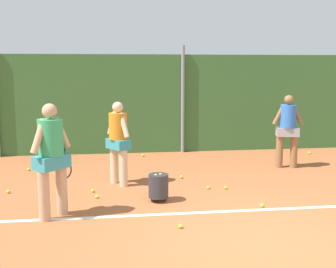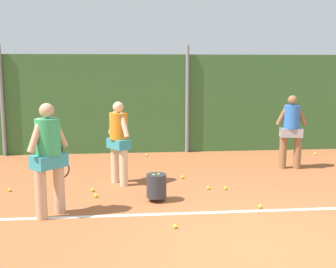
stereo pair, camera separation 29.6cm
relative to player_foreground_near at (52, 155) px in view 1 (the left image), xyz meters
The scene contains 19 objects.
ground_plane 3.16m from the player_foreground_near, ahead, with size 26.82×26.82×0.00m, color #A85B33.
hedge_fence_backdrop 5.95m from the player_foreground_near, 60.28° to the left, with size 17.43×0.25×2.75m, color #386633.
fence_post_center 5.81m from the player_foreground_near, 59.42° to the left, with size 0.10×0.10×3.00m, color gray.
court_baseline_paint 3.12m from the player_foreground_near, ahead, with size 12.74×0.10×0.01m, color white.
player_foreground_near is the anchor object (origin of this frame).
player_midcourt 2.12m from the player_foreground_near, 59.28° to the left, with size 0.52×0.62×1.71m.
player_backcourt_far 5.84m from the player_foreground_near, 28.70° to the left, with size 0.72×0.40×1.75m.
ball_hopper 2.00m from the player_foreground_near, 18.53° to the left, with size 0.36×0.36×0.51m.
tennis_ball_0 1.51m from the player_foreground_near, 54.44° to the left, with size 0.07×0.07×0.07m, color #CCDB33.
tennis_ball_1 3.53m from the player_foreground_near, 20.42° to the left, with size 0.07×0.07×0.07m, color #CCDB33.
tennis_ball_2 4.96m from the player_foreground_near, 68.61° to the left, with size 0.07×0.07×0.07m, color #CCDB33.
tennis_ball_3 2.31m from the player_foreground_near, 21.07° to the right, with size 0.07×0.07×0.07m, color #CCDB33.
tennis_ball_5 2.06m from the player_foreground_near, 125.55° to the left, with size 0.07×0.07×0.07m, color #CCDB33.
tennis_ball_6 3.64m from the player_foreground_near, ahead, with size 0.07×0.07×0.07m, color #CCDB33.
tennis_ball_9 1.75m from the player_foreground_near, 66.77° to the left, with size 0.07×0.07×0.07m, color #CCDB33.
tennis_ball_10 3.55m from the player_foreground_near, 107.00° to the left, with size 0.07×0.07×0.07m, color #CCDB33.
tennis_ball_11 3.37m from the player_foreground_near, 40.92° to the left, with size 0.07×0.07×0.07m, color #CCDB33.
tennis_ball_12 3.25m from the player_foreground_near, 23.49° to the left, with size 0.07×0.07×0.07m, color #CCDB33.
tennis_ball_13 7.76m from the player_foreground_near, 33.48° to the left, with size 0.07×0.07×0.07m, color #CCDB33.
Camera 1 is at (-1.99, -5.28, 2.40)m, focal length 45.46 mm.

